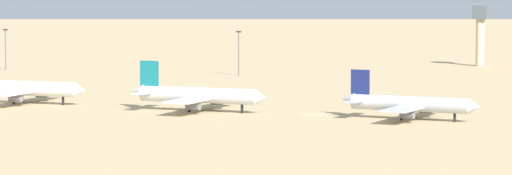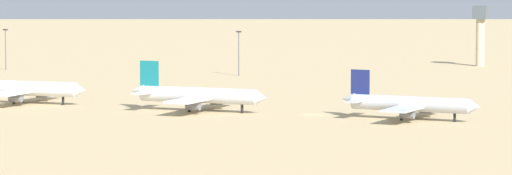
{
  "view_description": "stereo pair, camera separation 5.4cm",
  "coord_description": "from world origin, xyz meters",
  "px_view_note": "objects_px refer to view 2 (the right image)",
  "views": [
    {
      "loc": [
        113.92,
        -319.24,
        35.14
      ],
      "look_at": [
        -15.82,
        1.91,
        6.0
      ],
      "focal_mm": 98.37,
      "sensor_mm": 36.0,
      "label": 1
    },
    {
      "loc": [
        113.97,
        -319.22,
        35.14
      ],
      "look_at": [
        -15.82,
        1.91,
        6.0
      ],
      "focal_mm": 98.37,
      "sensor_mm": 36.0,
      "label": 2
    }
  ],
  "objects_px": {
    "parked_jet_white_1": "(22,88)",
    "light_pole_mid": "(6,46)",
    "light_pole_west": "(239,50)",
    "parked_jet_navy_3": "(409,104)",
    "control_tower": "(480,30)",
    "parked_jet_teal_2": "(197,95)"
  },
  "relations": [
    {
      "from": "parked_jet_white_1",
      "to": "control_tower",
      "type": "distance_m",
      "value": 203.22
    },
    {
      "from": "parked_jet_navy_3",
      "to": "light_pole_west",
      "type": "relative_size",
      "value": 2.32
    },
    {
      "from": "light_pole_west",
      "to": "light_pole_mid",
      "type": "relative_size",
      "value": 1.04
    },
    {
      "from": "control_tower",
      "to": "light_pole_west",
      "type": "xyz_separation_m",
      "value": [
        -63.87,
        -75.96,
        -4.7
      ]
    },
    {
      "from": "parked_jet_white_1",
      "to": "light_pole_mid",
      "type": "xyz_separation_m",
      "value": [
        -71.56,
        106.24,
        4.36
      ]
    },
    {
      "from": "parked_jet_teal_2",
      "to": "parked_jet_navy_3",
      "type": "bearing_deg",
      "value": 1.09
    },
    {
      "from": "parked_jet_white_1",
      "to": "light_pole_west",
      "type": "relative_size",
      "value": 2.49
    },
    {
      "from": "control_tower",
      "to": "light_pole_mid",
      "type": "distance_m",
      "value": 171.24
    },
    {
      "from": "parked_jet_white_1",
      "to": "parked_jet_navy_3",
      "type": "height_order",
      "value": "parked_jet_white_1"
    },
    {
      "from": "parked_jet_white_1",
      "to": "light_pole_west",
      "type": "bearing_deg",
      "value": 79.6
    },
    {
      "from": "light_pole_mid",
      "to": "parked_jet_white_1",
      "type": "bearing_deg",
      "value": -56.04
    },
    {
      "from": "parked_jet_teal_2",
      "to": "control_tower",
      "type": "distance_m",
      "value": 190.53
    },
    {
      "from": "parked_jet_white_1",
      "to": "control_tower",
      "type": "xyz_separation_m",
      "value": [
        79.47,
        186.81,
        9.34
      ]
    },
    {
      "from": "parked_jet_teal_2",
      "to": "light_pole_mid",
      "type": "distance_m",
      "value": 163.42
    },
    {
      "from": "parked_jet_white_1",
      "to": "light_pole_west",
      "type": "xyz_separation_m",
      "value": [
        15.6,
        110.85,
        4.64
      ]
    },
    {
      "from": "parked_jet_teal_2",
      "to": "light_pole_mid",
      "type": "xyz_separation_m",
      "value": [
        -122.88,
        107.64,
        4.35
      ]
    },
    {
      "from": "parked_jet_teal_2",
      "to": "light_pole_west",
      "type": "xyz_separation_m",
      "value": [
        -35.73,
        112.25,
        4.63
      ]
    },
    {
      "from": "light_pole_west",
      "to": "light_pole_mid",
      "type": "bearing_deg",
      "value": -176.97
    },
    {
      "from": "parked_jet_navy_3",
      "to": "light_pole_mid",
      "type": "bearing_deg",
      "value": 152.95
    },
    {
      "from": "light_pole_mid",
      "to": "parked_jet_teal_2",
      "type": "bearing_deg",
      "value": -41.22
    },
    {
      "from": "control_tower",
      "to": "light_pole_west",
      "type": "bearing_deg",
      "value": -130.06
    },
    {
      "from": "parked_jet_teal_2",
      "to": "parked_jet_navy_3",
      "type": "xyz_separation_m",
      "value": [
        54.16,
        0.87,
        -0.29
      ]
    }
  ]
}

